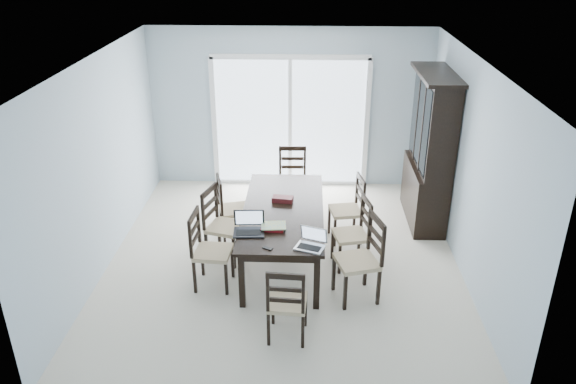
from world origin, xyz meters
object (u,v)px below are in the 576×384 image
chair_left_far (228,202)px  chair_right_far (352,202)px  chair_end_far (292,172)px  hot_tub (244,137)px  dining_table (283,215)px  laptop_silver (310,244)px  cell_phone (268,248)px  laptop_dark (249,229)px  china_hutch (430,152)px  chair_left_near (204,242)px  game_box (283,199)px  chair_left_mid (218,217)px  chair_right_mid (358,226)px  chair_right_near (366,250)px  chair_end_near (287,297)px

chair_left_far → chair_right_far: (1.69, 0.06, 0.00)m
chair_end_far → hot_tub: chair_end_far is taller
dining_table → laptop_silver: (0.34, -0.94, 0.13)m
cell_phone → laptop_dark: bearing=154.8°
china_hutch → cell_phone: (-2.15, -2.22, -0.32)m
dining_table → cell_phone: (-0.13, -0.97, 0.08)m
chair_right_far → laptop_silver: 1.68m
chair_left_near → china_hutch: bearing=125.8°
chair_left_far → game_box: chair_left_far is taller
chair_left_mid → chair_right_mid: 1.78m
chair_left_far → chair_right_near: bearing=38.0°
chair_left_mid → game_box: chair_left_mid is taller
china_hutch → laptop_dark: 3.05m
chair_left_near → chair_left_mid: bearing=177.8°
chair_end_near → laptop_silver: bearing=74.1°
chair_left_far → game_box: (0.76, -0.34, 0.22)m
chair_right_mid → hot_tub: size_ratio=0.52×
dining_table → china_hutch: china_hutch is taller
chair_left_far → laptop_dark: 1.28m
chair_left_mid → dining_table: bearing=102.4°
dining_table → chair_right_near: size_ratio=1.86×
chair_right_mid → game_box: bearing=61.9°
game_box → cell_phone: bearing=-95.3°
dining_table → china_hutch: size_ratio=1.00×
laptop_dark → cell_phone: size_ratio=3.43×
chair_left_mid → chair_left_far: chair_left_mid is taller
dining_table → chair_end_near: 1.59m
china_hutch → game_box: bearing=-153.2°
laptop_dark → hot_tub: (-0.52, 4.17, -0.36)m
dining_table → chair_right_mid: size_ratio=2.08×
chair_left_mid → hot_tub: bearing=-162.8°
chair_right_near → chair_right_far: size_ratio=1.11×
chair_left_far → hot_tub: bearing=166.5°
dining_table → china_hutch: bearing=31.7°
laptop_dark → chair_right_far: bearing=41.1°
laptop_silver → cell_phone: (-0.46, -0.03, -0.05)m
cell_phone → hot_tub: (-0.76, 4.50, -0.31)m
chair_right_far → china_hutch: bearing=-71.0°
chair_end_near → chair_end_far: bearing=94.6°
chair_left_far → game_box: bearing=50.5°
chair_left_far → hot_tub: (-0.10, 2.98, -0.12)m
china_hutch → chair_left_near: size_ratio=1.97×
dining_table → laptop_dark: laptop_dark is taller
chair_left_near → laptop_silver: bearing=77.4°
chair_left_near → chair_left_far: size_ratio=1.04×
chair_end_near → laptop_dark: (-0.47, 0.95, 0.26)m
chair_end_near → laptop_silver: 0.72m
chair_right_mid → laptop_silver: bearing=133.3°
dining_table → laptop_silver: size_ratio=6.02×
chair_end_far → china_hutch: bearing=168.6°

